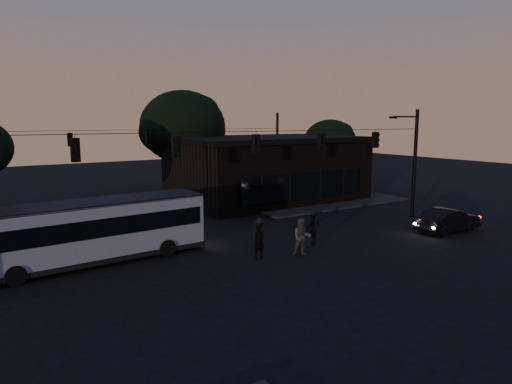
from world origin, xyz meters
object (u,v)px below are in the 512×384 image
bus (95,228)px  car (448,220)px  building (267,168)px  pedestrian_b (302,237)px  pedestrian_d (260,232)px  pedestrian_a (259,241)px  pedestrian_c (313,229)px

bus → car: 20.45m
building → car: (2.72, -15.63, -1.97)m
building → pedestrian_b: building is taller
pedestrian_b → car: bearing=24.4°
bus → car: size_ratio=2.42×
bus → pedestrian_d: size_ratio=6.95×
car → pedestrian_d: bearing=73.7°
car → pedestrian_a: pedestrian_a is taller
bus → pedestrian_b: bearing=-30.5°
bus → building: bearing=27.0°
bus → pedestrian_d: bus is taller
car → pedestrian_a: bearing=83.3°
pedestrian_c → pedestrian_d: 2.91m
bus → pedestrian_c: size_ratio=5.60×
pedestrian_c → pedestrian_d: bearing=-45.3°
bus → pedestrian_a: (6.90, -3.79, -0.81)m
bus → pedestrian_c: (10.58, -3.55, -0.72)m
building → pedestrian_d: bearing=-126.2°
car → pedestrian_c: bearing=78.6°
bus → pedestrian_a: 7.91m
pedestrian_c → car: bearing=155.7°
pedestrian_a → pedestrian_c: (3.68, 0.25, 0.09)m
bus → pedestrian_d: (8.17, -1.93, -0.90)m
bus → pedestrian_a: size_ratio=6.21×
building → bus: building is taller
pedestrian_b → bus: bearing=-176.7°
car → pedestrian_a: 12.88m
pedestrian_c → pedestrian_d: pedestrian_c is taller
pedestrian_d → pedestrian_b: bearing=136.8°
pedestrian_a → pedestrian_d: 2.25m
building → pedestrian_c: building is taller
bus → pedestrian_b: size_ratio=5.66×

